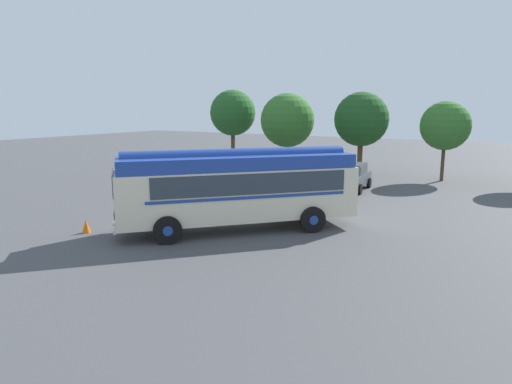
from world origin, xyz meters
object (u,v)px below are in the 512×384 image
at_px(car_mid_left, 317,172).
at_px(car_mid_right, 351,177).
at_px(vintage_bus, 237,186).
at_px(traffic_cone, 86,226).
at_px(car_near_left, 277,169).

bearing_deg(car_mid_left, car_mid_right, -14.78).
distance_m(vintage_bus, car_mid_left, 12.54).
xyz_separation_m(car_mid_right, traffic_cone, (-6.03, -15.39, -0.57)).
height_order(car_mid_left, traffic_cone, car_mid_left).
height_order(car_mid_right, traffic_cone, car_mid_right).
relative_size(car_near_left, car_mid_left, 1.03).
relative_size(car_mid_left, traffic_cone, 7.78).
bearing_deg(traffic_cone, car_mid_left, 78.11).
distance_m(vintage_bus, car_mid_right, 11.75).
bearing_deg(car_mid_right, traffic_cone, -111.40).
bearing_deg(car_mid_right, car_mid_left, 165.22).
bearing_deg(vintage_bus, car_near_left, 111.18).
height_order(car_near_left, car_mid_right, same).
xyz_separation_m(car_near_left, car_mid_left, (2.95, 0.21, 0.00)).
relative_size(vintage_bus, car_near_left, 2.06).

